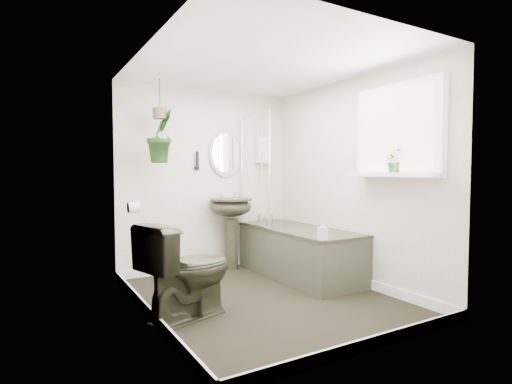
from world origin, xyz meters
TOP-DOWN VIEW (x-y plane):
  - floor at (0.00, 0.00)m, footprint 2.30×2.80m
  - ceiling at (0.00, 0.00)m, footprint 2.30×2.80m
  - wall_back at (0.00, 1.41)m, footprint 2.30×0.02m
  - wall_front at (0.00, -1.41)m, footprint 2.30×0.02m
  - wall_left at (-1.16, 0.00)m, footprint 0.02×2.80m
  - wall_right at (1.16, 0.00)m, footprint 0.02×2.80m
  - skirting at (0.00, 0.00)m, footprint 2.30×2.80m
  - bathtub at (0.80, 0.50)m, footprint 0.72×1.72m
  - bath_screen at (0.47, 0.99)m, footprint 0.04×0.72m
  - shower_box at (0.80, 1.34)m, footprint 0.20×0.10m
  - oval_mirror at (0.25, 1.37)m, footprint 0.46×0.03m
  - wall_sconce at (-0.15, 1.36)m, footprint 0.04×0.04m
  - toilet_roll_holder at (-1.10, 0.70)m, footprint 0.11×0.11m
  - window_recess at (1.09, -0.70)m, footprint 0.08×1.00m
  - window_sill at (1.02, -0.70)m, footprint 0.18×1.00m
  - window_blinds at (1.04, -0.70)m, footprint 0.01×0.86m
  - toilet at (-0.85, -0.15)m, footprint 0.92×0.69m
  - pedestal_sink at (0.25, 1.21)m, footprint 0.58×0.51m
  - sill_plant at (1.05, -0.71)m, footprint 0.25×0.23m
  - hanging_plant at (-0.70, 1.10)m, footprint 0.42×0.44m
  - soap_bottle at (0.51, -0.29)m, footprint 0.11×0.11m
  - hanging_pot at (-0.70, 1.10)m, footprint 0.16×0.16m

SIDE VIEW (x-z plane):
  - floor at x=0.00m, z-range -0.02..0.00m
  - skirting at x=0.00m, z-range 0.00..0.10m
  - bathtub at x=0.80m, z-range 0.00..0.58m
  - toilet at x=-0.85m, z-range 0.00..0.83m
  - pedestal_sink at x=0.25m, z-range 0.00..0.92m
  - soap_bottle at x=0.51m, z-range 0.58..0.77m
  - toilet_roll_holder at x=-1.10m, z-range 0.84..0.96m
  - wall_back at x=0.00m, z-range 0.00..2.30m
  - wall_front at x=0.00m, z-range 0.00..2.30m
  - wall_left at x=-1.16m, z-range 0.00..2.30m
  - wall_right at x=1.16m, z-range 0.00..2.30m
  - window_sill at x=1.02m, z-range 1.21..1.25m
  - bath_screen at x=0.47m, z-range 0.58..1.98m
  - sill_plant at x=1.05m, z-range 1.25..1.47m
  - wall_sconce at x=-0.15m, z-range 1.29..1.51m
  - oval_mirror at x=0.25m, z-range 1.19..1.81m
  - shower_box at x=0.80m, z-range 1.38..1.73m
  - window_recess at x=1.09m, z-range 1.20..2.10m
  - window_blinds at x=1.04m, z-range 1.27..2.03m
  - hanging_plant at x=-0.70m, z-range 1.36..1.97m
  - hanging_pot at x=-0.70m, z-range 1.85..1.97m
  - ceiling at x=0.00m, z-range 2.30..2.32m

